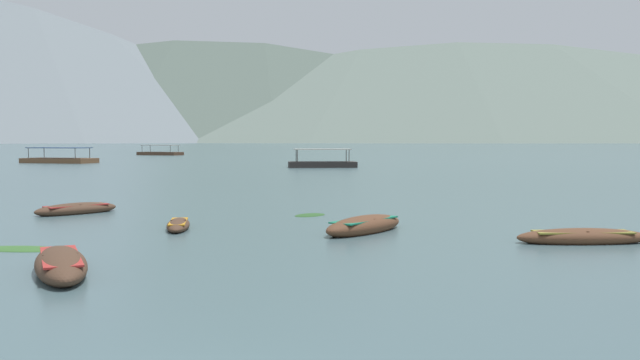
# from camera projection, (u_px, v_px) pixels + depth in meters

# --- Properties ---
(ground_plane) EXTENTS (6000.00, 6000.00, 0.00)m
(ground_plane) POSITION_uv_depth(u_px,v_px,m) (354.00, 142.00, 1502.62)
(ground_plane) COLOR #476066
(mountain_1) EXTENTS (1652.90, 1652.90, 455.13)m
(mountain_1) POSITION_uv_depth(u_px,v_px,m) (7.00, 35.00, 1384.55)
(mountain_1) COLOR slate
(mountain_1) RESTS_ON ground
(mountain_2) EXTENTS (1911.70, 1911.70, 613.87)m
(mountain_2) POSITION_uv_depth(u_px,v_px,m) (249.00, 25.00, 1698.63)
(mountain_2) COLOR #56665B
(mountain_2) RESTS_ON ground
(mountain_3) EXTENTS (2146.45, 2146.45, 510.25)m
(mountain_3) POSITION_uv_depth(u_px,v_px,m) (414.00, 47.00, 1738.73)
(mountain_3) COLOR slate
(mountain_3) RESTS_ON ground
(rowboat_0) EXTENTS (3.22, 4.60, 0.74)m
(rowboat_0) POSITION_uv_depth(u_px,v_px,m) (61.00, 265.00, 16.74)
(rowboat_0) COLOR #4C3323
(rowboat_0) RESTS_ON ground
(rowboat_1) EXTENTS (3.59, 3.84, 0.63)m
(rowboat_1) POSITION_uv_depth(u_px,v_px,m) (77.00, 209.00, 30.46)
(rowboat_1) COLOR #4C3323
(rowboat_1) RESTS_ON ground
(rowboat_3) EXTENTS (3.68, 4.43, 0.77)m
(rowboat_3) POSITION_uv_depth(u_px,v_px,m) (364.00, 226.00, 24.33)
(rowboat_3) COLOR brown
(rowboat_3) RESTS_ON ground
(rowboat_5) EXTENTS (1.49, 3.35, 0.46)m
(rowboat_5) POSITION_uv_depth(u_px,v_px,m) (178.00, 225.00, 25.23)
(rowboat_5) COLOR #4C3323
(rowboat_5) RESTS_ON ground
(rowboat_6) EXTENTS (4.60, 1.61, 0.62)m
(rowboat_6) POSITION_uv_depth(u_px,v_px,m) (583.00, 237.00, 21.73)
(rowboat_6) COLOR brown
(rowboat_6) RESTS_ON ground
(ferry_0) EXTENTS (8.97, 4.65, 2.54)m
(ferry_0) POSITION_uv_depth(u_px,v_px,m) (322.00, 164.00, 82.21)
(ferry_0) COLOR #2D2826
(ferry_0) RESTS_ON ground
(ferry_1) EXTENTS (11.35, 7.51, 2.54)m
(ferry_1) POSITION_uv_depth(u_px,v_px,m) (160.00, 153.00, 149.85)
(ferry_1) COLOR #4C3323
(ferry_1) RESTS_ON ground
(ferry_2) EXTENTS (11.71, 6.95, 2.54)m
(ferry_2) POSITION_uv_depth(u_px,v_px,m) (59.00, 160.00, 98.46)
(ferry_2) COLOR brown
(ferry_2) RESTS_ON ground
(weed_patch_1) EXTENTS (1.89, 1.96, 0.14)m
(weed_patch_1) POSITION_uv_depth(u_px,v_px,m) (310.00, 215.00, 29.70)
(weed_patch_1) COLOR #2D5628
(weed_patch_1) RESTS_ON ground
(weed_patch_2) EXTENTS (3.06, 1.26, 0.14)m
(weed_patch_2) POSITION_uv_depth(u_px,v_px,m) (20.00, 249.00, 20.46)
(weed_patch_2) COLOR #38662D
(weed_patch_2) RESTS_ON ground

